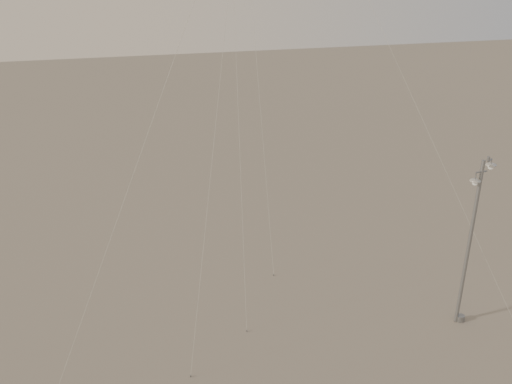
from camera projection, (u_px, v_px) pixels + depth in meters
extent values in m
cylinder|color=gray|center=(460.00, 318.00, 35.33)|extent=(0.44, 0.44, 0.30)
cylinder|color=gray|center=(469.00, 244.00, 33.85)|extent=(0.64, 0.18, 8.41)
cylinder|color=gray|center=(489.00, 159.00, 32.40)|extent=(0.14, 0.14, 0.18)
cylinder|color=gray|center=(490.00, 160.00, 32.65)|extent=(0.42, 0.38, 0.07)
cylinder|color=gray|center=(491.00, 162.00, 32.89)|extent=(0.06, 0.06, 0.30)
ellipsoid|color=beige|center=(491.00, 165.00, 32.95)|extent=(0.52, 0.52, 0.18)
cylinder|color=gray|center=(482.00, 172.00, 32.52)|extent=(0.60, 0.15, 0.07)
cylinder|color=gray|center=(476.00, 177.00, 32.49)|extent=(0.06, 0.06, 0.40)
ellipsoid|color=beige|center=(475.00, 181.00, 32.57)|extent=(0.52, 0.52, 0.18)
cylinder|color=beige|center=(226.00, 20.00, 31.43)|extent=(5.88, 11.03, 28.87)
cylinder|color=gray|center=(191.00, 376.00, 31.06)|extent=(0.06, 0.06, 0.10)
cylinder|color=gray|center=(247.00, 331.00, 34.44)|extent=(0.06, 0.06, 0.10)
cylinder|color=beige|center=(128.00, 190.00, 24.55)|extent=(8.35, 1.61, 19.88)
cylinder|color=beige|center=(408.00, 87.00, 35.51)|extent=(7.09, 13.78, 21.53)
cylinder|color=gray|center=(274.00, 275.00, 39.76)|extent=(0.06, 0.06, 0.10)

